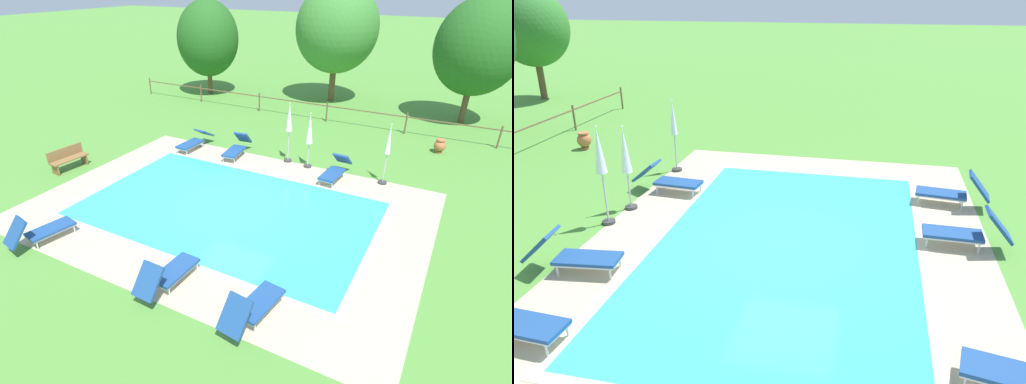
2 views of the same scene
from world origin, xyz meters
TOP-DOWN VIEW (x-y plane):
  - ground_plane at (0.00, 0.00)m, footprint 160.00×160.00m
  - pool_deck_paving at (0.00, 0.00)m, footprint 12.69×9.06m
  - swimming_pool_water at (0.00, 0.00)m, footprint 9.43×5.80m
  - pool_coping_rim at (0.00, 0.00)m, footprint 9.91×6.28m
  - sun_lounger_north_near_steps at (2.43, 3.85)m, footprint 0.74×2.01m
  - sun_lounger_north_mid at (3.12, -3.91)m, footprint 0.82×1.92m
  - sun_lounger_north_far at (-2.00, 4.04)m, footprint 0.82×1.99m
  - sun_lounger_north_end at (0.75, -3.92)m, footprint 0.65×1.89m
  - sun_lounger_south_near_corner at (-4.10, 3.87)m, footprint 0.72×2.08m
  - sun_lounger_south_mid at (-3.68, -4.14)m, footprint 0.95×1.93m
  - patio_umbrella_closed_row_west at (0.18, 4.52)m, footprint 0.32×0.32m
  - patio_umbrella_closed_row_mid_west at (4.13, 4.32)m, footprint 0.32×0.32m
  - patio_umbrella_closed_row_centre at (1.12, 4.39)m, footprint 0.32×0.32m
  - wooden_bench_lawn_side at (-7.23, -0.28)m, footprint 0.59×1.54m
  - terracotta_urn_near_fence at (5.62, 8.49)m, footprint 0.49×0.49m
  - perimeter_fence at (-0.18, 10.29)m, footprint 24.23×0.08m
  - tree_far_west at (-1.35, 14.40)m, footprint 4.75×4.75m
  - tree_west_mid at (-8.93, 12.33)m, footprint 3.83×3.83m
  - tree_centre at (6.14, 13.56)m, footprint 4.14×4.14m

SIDE VIEW (x-z plane):
  - ground_plane at x=0.00m, z-range 0.00..0.00m
  - pool_deck_paving at x=0.00m, z-range 0.00..0.01m
  - swimming_pool_water at x=0.00m, z-range 0.00..0.01m
  - pool_coping_rim at x=0.00m, z-range 0.01..0.01m
  - terracotta_urn_near_fence at x=5.62m, z-range 0.03..0.65m
  - sun_lounger_south_near_corner at x=-4.10m, z-range -0.02..0.74m
  - sun_lounger_north_near_steps at x=2.43m, z-range -0.06..0.81m
  - sun_lounger_north_far at x=-2.00m, z-range -0.07..0.84m
  - sun_lounger_north_end at x=0.75m, z-range -0.09..0.88m
  - sun_lounger_north_mid at x=3.12m, z-range -0.10..0.89m
  - sun_lounger_south_mid at x=-3.68m, z-range -0.10..0.89m
  - wooden_bench_lawn_side at x=-7.23m, z-range 0.03..0.90m
  - perimeter_fence at x=-0.18m, z-range 0.18..1.23m
  - patio_umbrella_closed_row_mid_west at x=4.13m, z-range 0.27..2.59m
  - patio_umbrella_closed_row_centre at x=1.12m, z-range 0.34..2.60m
  - patio_umbrella_closed_row_west at x=0.18m, z-range 0.44..2.94m
  - tree_west_mid at x=-8.93m, z-range 0.56..6.27m
  - tree_centre at x=6.14m, z-range 0.72..6.88m
  - tree_far_west at x=-1.35m, z-range 0.84..7.53m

